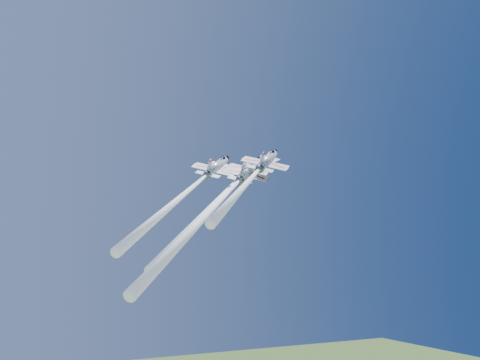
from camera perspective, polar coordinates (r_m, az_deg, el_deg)
name	(u,v)px	position (r m, az deg, el deg)	size (l,w,h in m)	color
jet_lead	(221,196)	(104.39, -1.99, -1.76)	(27.97, 37.71, 42.09)	silver
jet_left	(188,191)	(104.44, -5.53, -1.12)	(25.73, 33.91, 35.42)	silver
jet_right	(252,178)	(104.82, 1.26, 0.26)	(23.05, 29.42, 29.16)	silver
jet_slot	(217,204)	(95.70, -2.52, -2.62)	(28.80, 38.70, 42.84)	silver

